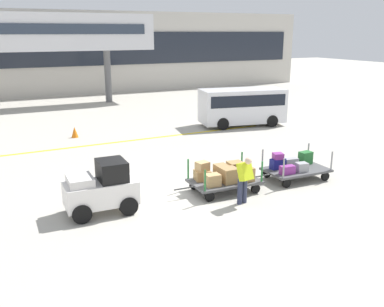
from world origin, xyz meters
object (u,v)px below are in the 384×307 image
at_px(baggage_tug, 102,189).
at_px(baggage_cart_lead, 225,176).
at_px(baggage_cart_middle, 294,167).
at_px(shuttle_van, 242,104).
at_px(safety_cone_near, 75,132).
at_px(baggage_handler, 244,178).

relative_size(baggage_tug, baggage_cart_lead, 0.70).
xyz_separation_m(baggage_cart_middle, shuttle_van, (3.38, 8.87, 0.76)).
height_order(baggage_cart_lead, safety_cone_near, baggage_cart_lead).
bearing_deg(baggage_handler, baggage_cart_middle, 22.49).
distance_m(baggage_handler, safety_cone_near, 11.73).
height_order(baggage_tug, baggage_cart_lead, baggage_tug).
distance_m(shuttle_van, safety_cone_near, 9.47).
relative_size(baggage_cart_middle, baggage_handler, 1.93).
xyz_separation_m(baggage_handler, shuttle_van, (6.33, 10.10, 0.37)).
relative_size(baggage_tug, safety_cone_near, 3.86).
height_order(baggage_handler, safety_cone_near, baggage_handler).
height_order(baggage_cart_lead, shuttle_van, shuttle_van).
relative_size(baggage_handler, safety_cone_near, 2.84).
xyz_separation_m(baggage_cart_middle, baggage_handler, (-2.96, -1.22, 0.39)).
height_order(baggage_handler, shuttle_van, shuttle_van).
relative_size(baggage_tug, baggage_cart_middle, 0.70).
distance_m(baggage_cart_middle, safety_cone_near, 11.73).
distance_m(baggage_cart_lead, baggage_handler, 1.28).
bearing_deg(baggage_tug, baggage_handler, -17.45).
relative_size(baggage_handler, shuttle_van, 0.31).
xyz_separation_m(baggage_tug, baggage_cart_middle, (7.11, -0.08, -0.28)).
bearing_deg(shuttle_van, baggage_handler, -122.10).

